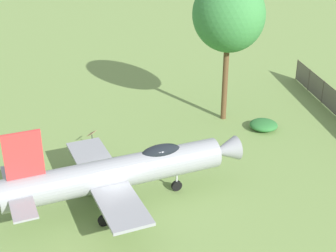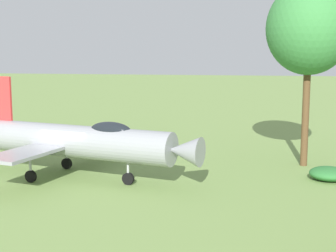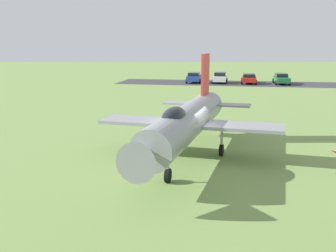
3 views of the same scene
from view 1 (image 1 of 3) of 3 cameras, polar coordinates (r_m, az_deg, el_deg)
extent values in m
plane|color=#75934C|center=(26.49, -5.94, -9.03)|extent=(200.00, 200.00, 0.00)
cylinder|color=gray|center=(25.46, -6.13, -5.46)|extent=(4.49, 11.58, 1.64)
cone|color=gray|center=(27.68, 6.54, -2.82)|extent=(1.75, 1.90, 1.39)
ellipsoid|color=black|center=(25.85, -0.83, -3.04)|extent=(1.43, 2.36, 0.84)
cube|color=red|center=(23.82, -16.47, -3.26)|extent=(0.59, 1.78, 2.34)
cube|color=gray|center=(27.72, -8.94, -3.41)|extent=(4.14, 2.85, 0.16)
cube|color=gray|center=(23.24, -5.44, -9.31)|extent=(4.14, 2.85, 0.16)
cube|color=gray|center=(26.16, -17.51, -5.29)|extent=(2.02, 1.52, 0.10)
cube|color=gray|center=(23.22, -16.45, -9.30)|extent=(2.02, 1.52, 0.10)
cylinder|color=#A5A8AD|center=(26.95, 1.02, -5.64)|extent=(0.12, 0.12, 1.45)
cylinder|color=black|center=(27.33, 1.01, -6.95)|extent=(0.33, 0.63, 0.60)
cylinder|color=#A5A8AD|center=(26.94, -9.38, -6.02)|extent=(0.12, 0.12, 1.45)
cylinder|color=black|center=(27.32, -9.27, -7.33)|extent=(0.33, 0.63, 0.60)
cylinder|color=#A5A8AD|center=(24.45, -7.56, -9.45)|extent=(0.12, 0.12, 1.45)
cylinder|color=black|center=(24.87, -7.46, -10.83)|extent=(0.33, 0.63, 0.60)
cylinder|color=brown|center=(35.19, 6.66, 5.51)|extent=(0.40, 0.40, 6.19)
ellipsoid|color=#387F3D|center=(33.95, 7.04, 12.71)|extent=(5.19, 4.65, 5.06)
cylinder|color=#4C4238|center=(40.39, 17.54, 3.81)|extent=(0.08, 0.08, 1.83)
cylinder|color=#4C4238|center=(42.75, 16.07, 5.16)|extent=(0.08, 0.08, 1.83)
cylinder|color=#4C4238|center=(45.15, 14.75, 6.37)|extent=(0.08, 0.08, 1.83)
ellipsoid|color=#2D7033|center=(34.89, 11.05, 0.12)|extent=(1.95, 1.95, 0.67)
cylinder|color=#333333|center=(32.12, -8.79, -1.75)|extent=(0.06, 0.06, 0.90)
cube|color=olive|center=(31.87, -8.85, -0.83)|extent=(0.64, 0.72, 0.25)
camera|label=2|loc=(22.40, 59.99, -10.17)|focal=54.01mm
camera|label=3|loc=(36.72, 20.67, 9.19)|focal=43.06mm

